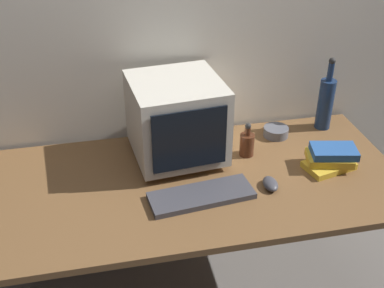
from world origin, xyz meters
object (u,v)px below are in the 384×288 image
Objects in this scene: computer_mouse at (270,184)px; cd_spindle at (276,132)px; keyboard at (201,196)px; bottle_tall at (326,102)px; bottle_short at (247,143)px; crt_monitor at (177,119)px; book_stack at (331,158)px.

cd_spindle reaches higher than computer_mouse.
keyboard is 1.14× the size of bottle_tall.
bottle_short is (-0.45, -0.17, -0.08)m from bottle_tall.
bottle_tall reaches higher than cd_spindle.
crt_monitor is 2.57× the size of bottle_short.
bottle_tall reaches higher than bottle_short.
computer_mouse is 0.32m from book_stack.
crt_monitor is at bearing 170.84° from bottle_short.
bottle_tall reaches higher than computer_mouse.
book_stack is (-0.12, -0.34, -0.09)m from bottle_tall.
computer_mouse is 0.61× the size of bottle_short.
book_stack is at bearing 19.65° from computer_mouse.
bottle_tall is at bearing 8.69° from crt_monitor.
book_stack is (0.33, -0.17, -0.01)m from bottle_short.
cd_spindle is at bearing 70.39° from computer_mouse.
book_stack is (0.31, 0.09, 0.03)m from computer_mouse.
book_stack is (0.64, -0.22, -0.15)m from crt_monitor.
cd_spindle is at bearing 34.85° from bottle_short.
computer_mouse is 0.41× the size of book_stack.
book_stack is at bearing 2.84° from keyboard.
cd_spindle is at bearing 114.21° from book_stack.
crt_monitor reaches higher than computer_mouse.
cd_spindle is at bearing 34.60° from keyboard.
book_stack is 2.01× the size of cd_spindle.
crt_monitor is 0.69m from book_stack.
bottle_short is (0.31, -0.05, -0.13)m from crt_monitor.
book_stack is at bearing -27.66° from bottle_short.
bottle_short reaches higher than keyboard.
bottle_short is 0.24m from cd_spindle.
cd_spindle is (-0.14, 0.30, -0.02)m from book_stack.
computer_mouse is at bearing -163.98° from book_stack.
bottle_short is at bearing -159.61° from bottle_tall.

